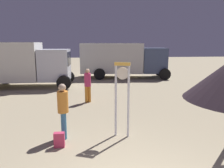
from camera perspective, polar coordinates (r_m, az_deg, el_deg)
name	(u,v)px	position (r m, az deg, el deg)	size (l,w,h in m)	color
standing_clock	(122,92)	(6.55, 2.72, -2.22)	(0.47, 0.24, 2.34)	silver
person_near_clock	(63,108)	(6.69, -12.92, -6.32)	(0.33, 0.33, 1.71)	teal
backpack	(59,140)	(6.42, -13.87, -14.26)	(0.29, 0.20, 0.43)	#CB355A
person_distant	(88,84)	(10.54, -6.51, 0.07)	(0.32, 0.32, 1.67)	orange
box_truck_near	(19,63)	(15.37, -23.49, 5.17)	(6.47, 2.61, 2.94)	silver
box_truck_far	(122,59)	(18.08, 2.66, 6.73)	(7.45, 3.20, 2.88)	silver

